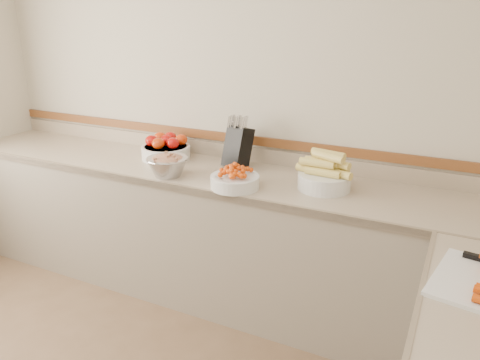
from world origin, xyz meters
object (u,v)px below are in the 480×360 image
at_px(tomato_bowl, 166,148).
at_px(corn_bowl, 324,176).
at_px(knife_block, 238,146).
at_px(cherry_tomato_bowl, 235,179).
at_px(rhubarb_bowl, 167,165).

height_order(tomato_bowl, corn_bowl, corn_bowl).
distance_m(knife_block, tomato_bowl, 0.55).
bearing_deg(tomato_bowl, cherry_tomato_bowl, -24.29).
bearing_deg(cherry_tomato_bowl, knife_block, 113.98).
distance_m(tomato_bowl, rhubarb_bowl, 0.39).
distance_m(knife_block, cherry_tomato_bowl, 0.40).
xyz_separation_m(knife_block, corn_bowl, (0.63, -0.14, -0.06)).
distance_m(cherry_tomato_bowl, corn_bowl, 0.52).
xyz_separation_m(tomato_bowl, rhubarb_bowl, (0.23, -0.32, 0.00)).
height_order(knife_block, tomato_bowl, knife_block).
relative_size(tomato_bowl, corn_bowl, 1.00).
relative_size(cherry_tomato_bowl, rhubarb_bowl, 1.11).
relative_size(knife_block, cherry_tomato_bowl, 1.24).
distance_m(knife_block, rhubarb_bowl, 0.48).
bearing_deg(rhubarb_bowl, cherry_tomato_bowl, -0.14).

